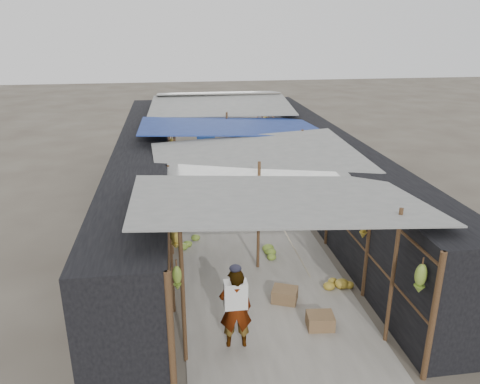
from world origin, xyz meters
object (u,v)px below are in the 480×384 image
crate_near (320,321)px  shopper_blue (195,168)px  black_basin (260,201)px  vendor_elderly (236,308)px  vendor_seated (289,192)px

crate_near → shopper_blue: bearing=108.1°
crate_near → shopper_blue: shopper_blue is taller
black_basin → shopper_blue: (-1.95, 1.90, 0.62)m
vendor_elderly → shopper_blue: (-0.22, 8.70, -0.07)m
crate_near → vendor_elderly: bearing=-165.0°
black_basin → vendor_elderly: bearing=-104.3°
crate_near → vendor_elderly: 1.78m
crate_near → vendor_seated: vendor_seated is taller
vendor_elderly → vendor_seated: (2.60, 6.64, -0.39)m
black_basin → vendor_seated: 0.94m
crate_near → black_basin: bearing=94.9°
shopper_blue → vendor_seated: (2.83, -2.06, -0.32)m
vendor_elderly → shopper_blue: size_ratio=1.10×
crate_near → black_basin: crate_near is taller
vendor_elderly → shopper_blue: 8.71m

